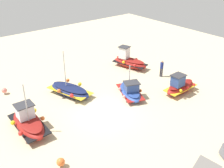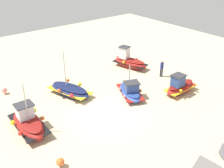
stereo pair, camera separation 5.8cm
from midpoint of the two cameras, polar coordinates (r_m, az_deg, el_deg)
ground_plane at (r=20.44m, az=-1.44°, el=-6.09°), size 48.56×48.56×0.00m
fishing_boat_0 at (r=27.85m, az=3.76°, el=4.86°), size 2.26×3.96×2.18m
fishing_boat_1 at (r=22.46m, az=3.99°, el=-1.49°), size 2.70×3.75×2.67m
fishing_boat_2 at (r=19.26m, az=-17.44°, el=-7.74°), size 2.16×4.09×3.66m
fishing_boat_3 at (r=22.86m, az=-8.92°, el=-1.31°), size 2.69×4.31×3.89m
fishing_boat_4 at (r=23.55m, az=14.41°, el=-0.50°), size 3.33×1.65×1.85m
person_walking at (r=26.01m, az=10.64°, el=3.51°), size 0.32×0.32×1.69m
mooring_buoy_0 at (r=16.04m, az=-10.88°, el=-16.01°), size 0.49×0.49×0.61m
mooring_buoy_1 at (r=24.54m, az=-21.93°, el=-1.25°), size 0.46×0.46×0.57m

